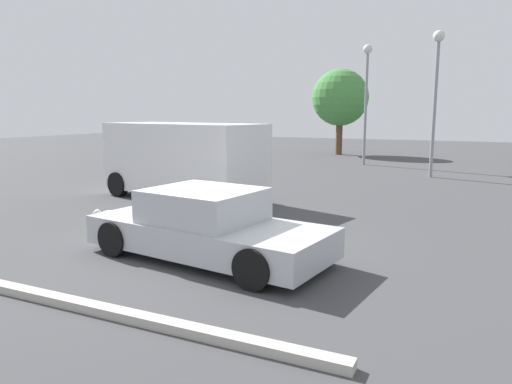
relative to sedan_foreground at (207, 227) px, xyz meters
The scene contains 8 objects.
ground_plane 0.66m from the sedan_foreground, 121.03° to the left, with size 80.00×80.00×0.00m, color #424244.
sedan_foreground is the anchor object (origin of this frame).
dog 3.43m from the sedan_foreground, 162.82° to the left, with size 0.50×0.51×0.43m.
van_white 6.07m from the sedan_foreground, 127.65° to the left, with size 5.44×3.07×2.28m.
parking_curb 2.73m from the sedan_foreground, 93.65° to the right, with size 6.99×0.20×0.12m, color #B7B2A8.
light_post_near 17.07m from the sedan_foreground, 92.98° to the left, with size 0.44×0.44×5.87m.
light_post_mid 13.84m from the sedan_foreground, 78.68° to the left, with size 0.44×0.44×5.74m.
tree_back_center 22.36m from the sedan_foreground, 99.28° to the left, with size 3.46×3.46×5.25m.
Camera 1 is at (4.45, -7.32, 2.58)m, focal length 33.00 mm.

